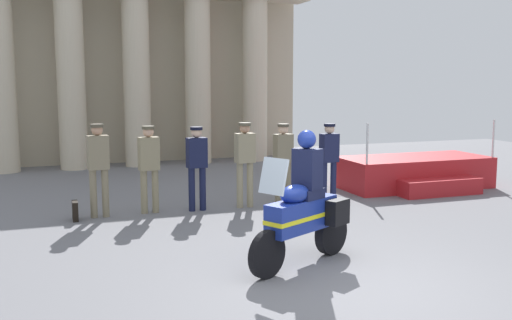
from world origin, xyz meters
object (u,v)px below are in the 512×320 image
reviewing_stand (416,173)px  officer_in_row_3 (245,158)px  motorcycle_with_rider (305,209)px  officer_in_row_2 (197,161)px  officer_in_row_0 (98,163)px  officer_in_row_4 (283,156)px  briefcase_on_ground (75,211)px  officer_in_row_1 (149,162)px  officer_in_row_5 (329,155)px

reviewing_stand → officer_in_row_3: 4.63m
officer_in_row_3 → motorcycle_with_rider: (-0.39, -3.81, -0.23)m
officer_in_row_2 → officer_in_row_0: bearing=-8.6°
officer_in_row_3 → officer_in_row_4: 0.92m
briefcase_on_ground → officer_in_row_1: bearing=6.4°
officer_in_row_4 → officer_in_row_1: bearing=-5.7°
officer_in_row_1 → briefcase_on_ground: bearing=-0.4°
reviewing_stand → officer_in_row_0: size_ratio=2.02×
reviewing_stand → officer_in_row_1: size_ratio=2.10×
reviewing_stand → officer_in_row_5: (-2.63, -0.65, 0.62)m
officer_in_row_2 → officer_in_row_5: 2.89m
officer_in_row_3 → officer_in_row_4: bearing=-175.5°
officer_in_row_2 → officer_in_row_3: 0.99m
motorcycle_with_rider → briefcase_on_ground: bearing=-80.6°
reviewing_stand → officer_in_row_4: officer_in_row_4 is taller
officer_in_row_1 → motorcycle_with_rider: 4.22m
motorcycle_with_rider → officer_in_row_1: bearing=-97.2°
officer_in_row_0 → officer_in_row_1: 0.95m
officer_in_row_1 → officer_in_row_4: size_ratio=1.02×
motorcycle_with_rider → officer_in_row_5: bearing=-149.1°
officer_in_row_1 → officer_in_row_3: officer_in_row_3 is taller
officer_in_row_0 → briefcase_on_ground: bearing=7.3°
officer_in_row_3 → officer_in_row_0: bearing=-8.4°
officer_in_row_1 → officer_in_row_5: size_ratio=1.03×
officer_in_row_1 → officer_in_row_5: (3.81, -0.10, -0.02)m
reviewing_stand → motorcycle_with_rider: motorcycle_with_rider is taller
officer_in_row_5 → officer_in_row_3: bearing=-5.9°
reviewing_stand → officer_in_row_5: bearing=-166.2°
motorcycle_with_rider → reviewing_stand: bearing=-165.9°
officer_in_row_0 → officer_in_row_1: size_ratio=1.04×
officer_in_row_0 → officer_in_row_5: size_ratio=1.07×
officer_in_row_1 → officer_in_row_3: bearing=169.4°
officer_in_row_4 → motorcycle_with_rider: motorcycle_with_rider is taller
officer_in_row_2 → briefcase_on_ground: officer_in_row_2 is taller
officer_in_row_4 → motorcycle_with_rider: (-1.30, -3.99, -0.19)m
reviewing_stand → motorcycle_with_rider: (-4.93, -4.48, 0.44)m
officer_in_row_2 → officer_in_row_5: bearing=173.3°
officer_in_row_1 → officer_in_row_2: size_ratio=1.02×
briefcase_on_ground → officer_in_row_3: bearing=0.5°
officer_in_row_2 → officer_in_row_4: same height
officer_in_row_5 → reviewing_stand: bearing=-172.9°
officer_in_row_4 → briefcase_on_ground: officer_in_row_4 is taller
officer_in_row_1 → motorcycle_with_rider: bearing=104.3°
officer_in_row_4 → briefcase_on_ground: (-4.22, -0.21, -0.80)m
reviewing_stand → briefcase_on_ground: (-7.85, -0.70, -0.18)m
officer_in_row_0 → officer_in_row_2: officer_in_row_0 is taller
reviewing_stand → officer_in_row_2: officer_in_row_2 is taller
reviewing_stand → officer_in_row_4: size_ratio=2.14×
officer_in_row_2 → officer_in_row_3: officer_in_row_3 is taller
officer_in_row_3 → officer_in_row_4: (0.91, 0.18, -0.04)m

